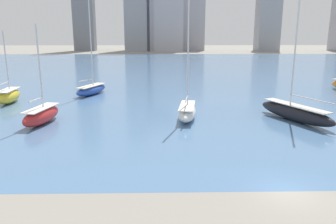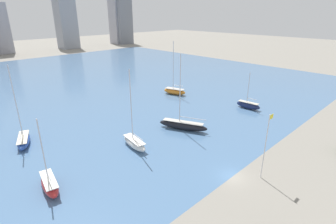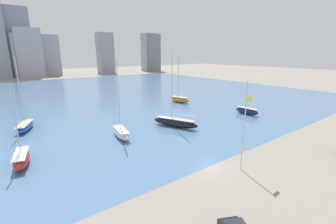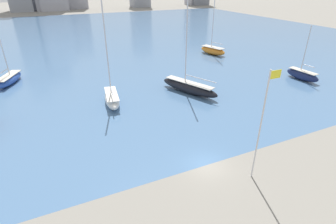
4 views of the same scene
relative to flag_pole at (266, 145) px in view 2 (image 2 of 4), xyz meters
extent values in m
plane|color=gray|center=(-3.06, 3.22, -5.82)|extent=(500.00, 500.00, 0.00)
cube|color=#4C7099|center=(-3.06, 73.22, -5.82)|extent=(180.00, 140.00, 0.00)
cylinder|color=silver|center=(-0.06, 0.00, -0.48)|extent=(0.14, 0.14, 10.68)
cube|color=yellow|center=(0.56, 0.00, 4.36)|extent=(1.10, 0.03, 0.70)
cube|color=#8E939E|center=(47.84, 169.79, 10.56)|extent=(11.76, 11.09, 32.76)
cube|color=#9E9EA8|center=(91.43, 169.88, 11.33)|extent=(12.70, 10.70, 34.30)
cube|color=slate|center=(92.25, 168.18, 10.82)|extent=(11.90, 14.55, 33.28)
ellipsoid|color=#B72828|center=(-24.99, 20.14, -4.88)|extent=(3.26, 7.16, 1.87)
cube|color=silver|center=(-24.99, 20.14, -3.99)|extent=(2.67, 5.87, 0.10)
cube|color=#2D2D33|center=(-24.99, 20.14, -5.40)|extent=(0.38, 1.25, 0.84)
cylinder|color=silver|center=(-24.90, 20.65, 0.67)|extent=(0.18, 0.18, 9.23)
cylinder|color=silver|center=(-25.14, 19.32, -2.84)|extent=(0.63, 2.68, 0.14)
ellipsoid|color=black|center=(4.43, 20.76, -4.87)|extent=(6.20, 10.79, 1.90)
cube|color=#BCB7AD|center=(4.43, 20.76, -3.97)|extent=(5.09, 8.84, 0.10)
cube|color=#2D2D33|center=(4.43, 20.76, -5.39)|extent=(0.96, 1.87, 0.86)
cylinder|color=silver|center=(4.09, 21.51, 3.42)|extent=(0.18, 0.18, 14.67)
cylinder|color=silver|center=(5.31, 18.80, -2.82)|extent=(2.57, 5.48, 0.14)
ellipsoid|color=#19234C|center=(26.84, 17.56, -4.92)|extent=(2.14, 6.69, 1.79)
cube|color=beige|center=(26.84, 17.56, -4.08)|extent=(1.76, 5.48, 0.10)
cube|color=#2D2D33|center=(26.84, 17.56, -5.41)|extent=(0.24, 1.19, 0.81)
cylinder|color=silver|center=(26.81, 18.05, -0.01)|extent=(0.18, 0.18, 8.02)
cylinder|color=silver|center=(26.89, 16.80, -2.93)|extent=(0.31, 2.52, 0.14)
ellipsoid|color=#284CA8|center=(-23.02, 38.12, -5.04)|extent=(4.97, 8.25, 1.55)
cube|color=beige|center=(-23.02, 38.12, -4.32)|extent=(4.08, 6.77, 0.10)
cube|color=#2D2D33|center=(-23.02, 38.12, -5.47)|extent=(0.68, 1.40, 0.70)
cylinder|color=silver|center=(-22.80, 38.68, 2.76)|extent=(0.18, 0.18, 14.07)
cylinder|color=silver|center=(-23.55, 36.77, -3.17)|extent=(1.64, 3.88, 0.14)
ellipsoid|color=orange|center=(22.01, 40.43, -4.89)|extent=(4.44, 7.68, 1.86)
cube|color=#BCB7AD|center=(22.01, 40.43, -4.00)|extent=(3.64, 6.30, 0.10)
cube|color=#2D2D33|center=(22.01, 40.43, -5.40)|extent=(0.54, 1.30, 0.84)
cylinder|color=silver|center=(21.85, 40.96, 3.27)|extent=(0.18, 0.18, 14.45)
cylinder|color=silver|center=(22.35, 39.33, -2.85)|extent=(1.15, 3.30, 0.14)
ellipsoid|color=white|center=(-8.22, 21.79, -4.97)|extent=(3.07, 7.52, 1.70)
cube|color=silver|center=(-8.22, 21.79, -4.17)|extent=(2.52, 6.17, 0.10)
cube|color=#2D2D33|center=(-8.22, 21.79, -5.44)|extent=(0.34, 1.32, 0.76)
cylinder|color=silver|center=(-8.15, 22.33, 2.59)|extent=(0.18, 0.18, 13.42)
cylinder|color=silver|center=(-8.41, 20.46, -3.02)|extent=(0.67, 3.76, 0.14)
camera|label=1|loc=(-11.32, -16.30, 4.38)|focal=35.00mm
camera|label=2|loc=(-34.90, -14.65, 18.70)|focal=28.00mm
camera|label=3|loc=(-25.66, -17.09, 10.23)|focal=24.00mm
camera|label=4|loc=(-15.58, -14.57, 11.12)|focal=28.00mm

